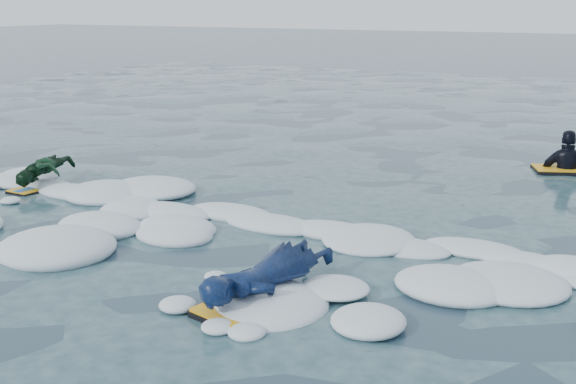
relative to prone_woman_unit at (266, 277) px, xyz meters
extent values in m
plane|color=#162D37|center=(-1.71, 0.36, -0.21)|extent=(120.00, 120.00, 0.00)
cube|color=black|center=(0.00, -0.22, -0.17)|extent=(0.82, 1.16, 0.05)
cube|color=#F2A614|center=(0.00, -0.22, -0.14)|extent=(0.79, 1.13, 0.02)
imported|color=navy|center=(0.00, 0.03, 0.02)|extent=(0.84, 1.65, 0.38)
cube|color=black|center=(-4.76, 1.86, -0.18)|extent=(0.43, 0.75, 0.04)
cube|color=#F2A614|center=(-4.76, 1.86, -0.16)|extent=(0.41, 0.73, 0.01)
cube|color=blue|center=(-4.76, 1.86, -0.15)|extent=(0.16, 0.70, 0.00)
imported|color=#103D1E|center=(-4.76, 2.06, 0.02)|extent=(0.75, 1.19, 0.42)
cube|color=black|center=(1.76, 6.51, -0.17)|extent=(1.15, 0.89, 0.05)
cube|color=#F2A614|center=(1.76, 6.51, -0.14)|extent=(1.12, 0.87, 0.02)
imported|color=black|center=(1.76, 6.51, -0.30)|extent=(0.94, 0.52, 1.52)
camera|label=1|loc=(2.94, -5.25, 2.37)|focal=45.00mm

